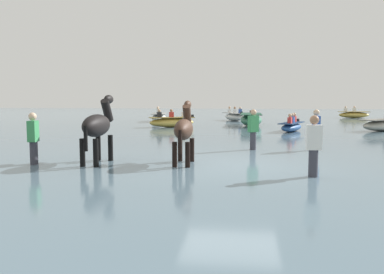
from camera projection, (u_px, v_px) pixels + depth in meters
name	position (u px, v px, depth m)	size (l,w,h in m)	color
ground_plane	(231.00, 175.00, 10.37)	(120.00, 120.00, 0.00)	gray
water_surface	(238.00, 135.00, 20.22)	(90.00, 90.00, 0.29)	slate
horse_lead_dark_bay	(184.00, 131.00, 10.35)	(0.49, 1.76, 1.93)	#382319
horse_trailing_black	(98.00, 127.00, 10.45)	(0.54, 1.91, 2.09)	black
boat_near_starboard	(234.00, 117.00, 30.41)	(2.05, 2.99, 1.07)	silver
boat_distant_west	(159.00, 117.00, 29.14)	(1.57, 3.34, 1.09)	silver
boat_mid_outer	(292.00, 126.00, 20.49)	(1.66, 2.66, 0.94)	#28518E
boat_mid_channel	(384.00, 125.00, 20.93)	(3.23, 2.93, 1.09)	#B2AD9E
boat_distant_east	(172.00, 122.00, 23.56)	(2.85, 2.06, 1.07)	gold
boat_near_port	(354.00, 115.00, 34.55)	(2.70, 1.26, 1.03)	gold
boat_far_offshore	(251.00, 120.00, 24.65)	(1.33, 3.65, 0.90)	#337556
person_onlooker_right	(316.00, 133.00, 13.08)	(0.23, 0.34, 1.63)	#383842
person_wading_close	(33.00, 142.00, 10.25)	(0.25, 0.35, 1.63)	#383842
person_onlooker_left	(253.00, 132.00, 13.21)	(0.38, 0.35, 1.63)	#383842
person_spectator_far	(314.00, 150.00, 8.65)	(0.33, 0.21, 1.63)	#383842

